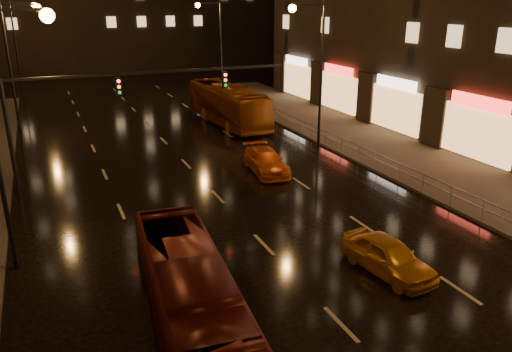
# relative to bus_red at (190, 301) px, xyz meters

# --- Properties ---
(ground) EXTENTS (140.00, 140.00, 0.00)m
(ground) POSITION_rel_bus_red_xyz_m (4.58, 14.81, -1.35)
(ground) COLOR black
(ground) RESTS_ON ground
(sidewalk_right) EXTENTS (7.00, 70.00, 0.15)m
(sidewalk_right) POSITION_rel_bus_red_xyz_m (18.08, 9.81, -1.28)
(sidewalk_right) COLOR #38332D
(sidewalk_right) RESTS_ON ground
(traffic_signal) EXTENTS (15.31, 0.32, 6.20)m
(traffic_signal) POSITION_rel_bus_red_xyz_m (-0.48, 14.81, 3.38)
(traffic_signal) COLOR black
(traffic_signal) RESTS_ON ground
(railing_right) EXTENTS (0.05, 56.00, 1.00)m
(railing_right) POSITION_rel_bus_red_xyz_m (14.78, 12.81, -0.46)
(railing_right) COLOR #99999E
(railing_right) RESTS_ON sidewalk_right
(bus_red) EXTENTS (3.15, 9.88, 2.70)m
(bus_red) POSITION_rel_bus_red_xyz_m (0.00, 0.00, 0.00)
(bus_red) COLOR #5B140D
(bus_red) RESTS_ON ground
(bus_curb) EXTENTS (3.18, 11.74, 3.24)m
(bus_curb) POSITION_rel_bus_red_xyz_m (10.82, 26.00, 0.27)
(bus_curb) COLOR #9A480F
(bus_curb) RESTS_ON ground
(taxi_near) EXTENTS (2.09, 4.21, 1.38)m
(taxi_near) POSITION_rel_bus_red_xyz_m (7.94, 0.89, -0.66)
(taxi_near) COLOR orange
(taxi_near) RESTS_ON ground
(taxi_far) EXTENTS (2.35, 4.79, 1.34)m
(taxi_far) POSITION_rel_bus_red_xyz_m (8.58, 13.41, -0.68)
(taxi_far) COLOR orange
(taxi_far) RESTS_ON ground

